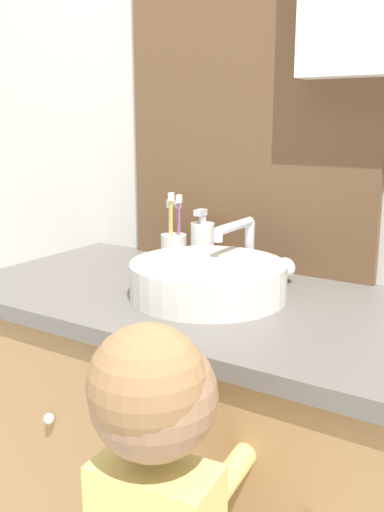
# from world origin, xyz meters

# --- Properties ---
(wall_back) EXTENTS (3.20, 0.18, 2.50)m
(wall_back) POSITION_xyz_m (0.02, 0.62, 1.28)
(wall_back) COLOR silver
(wall_back) RESTS_ON ground_plane
(vanity_counter) EXTENTS (1.31, 0.59, 0.86)m
(vanity_counter) POSITION_xyz_m (0.00, 0.30, 0.43)
(vanity_counter) COLOR #A37A4C
(vanity_counter) RESTS_ON ground_plane
(sink_basin) EXTENTS (0.35, 0.40, 0.15)m
(sink_basin) POSITION_xyz_m (-0.06, 0.30, 0.90)
(sink_basin) COLOR silver
(sink_basin) RESTS_ON vanity_counter
(toothbrush_holder) EXTENTS (0.07, 0.07, 0.20)m
(toothbrush_holder) POSITION_xyz_m (-0.31, 0.51, 0.91)
(toothbrush_holder) COLOR silver
(toothbrush_holder) RESTS_ON vanity_counter
(soap_dispenser) EXTENTS (0.06, 0.06, 0.16)m
(soap_dispenser) POSITION_xyz_m (-0.21, 0.51, 0.92)
(soap_dispenser) COLOR white
(soap_dispenser) RESTS_ON vanity_counter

